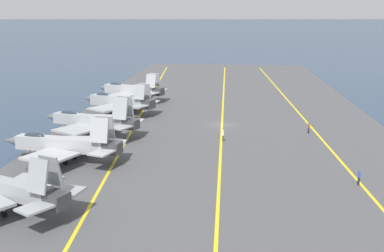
# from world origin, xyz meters

# --- Properties ---
(ground_plane) EXTENTS (2000.00, 2000.00, 0.00)m
(ground_plane) POSITION_xyz_m (0.00, 0.00, 0.00)
(ground_plane) COLOR navy
(carrier_deck) EXTENTS (185.86, 54.19, 0.40)m
(carrier_deck) POSITION_xyz_m (0.00, 0.00, 0.20)
(carrier_deck) COLOR #4C4C4F
(carrier_deck) RESTS_ON ground
(deck_stripe_foul_line) EXTENTS (167.17, 6.75, 0.01)m
(deck_stripe_foul_line) POSITION_xyz_m (0.00, -14.90, 0.40)
(deck_stripe_foul_line) COLOR yellow
(deck_stripe_foul_line) RESTS_ON carrier_deck
(deck_stripe_centerline) EXTENTS (167.28, 0.36, 0.01)m
(deck_stripe_centerline) POSITION_xyz_m (0.00, 0.00, 0.40)
(deck_stripe_centerline) COLOR yellow
(deck_stripe_centerline) RESTS_ON carrier_deck
(deck_stripe_edge_line) EXTENTS (167.01, 10.16, 0.01)m
(deck_stripe_edge_line) POSITION_xyz_m (0.00, 14.90, 0.40)
(deck_stripe_edge_line) COLOR yellow
(deck_stripe_edge_line) RESTS_ON carrier_deck
(parked_jet_nearest) EXTENTS (12.05, 15.52, 6.30)m
(parked_jet_nearest) POSITION_xyz_m (-37.85, 20.34, 2.80)
(parked_jet_nearest) COLOR #93999E
(parked_jet_nearest) RESTS_ON carrier_deck
(parked_jet_second) EXTENTS (12.91, 16.45, 6.28)m
(parked_jet_second) POSITION_xyz_m (-22.00, 20.12, 2.73)
(parked_jet_second) COLOR #A8AAAF
(parked_jet_second) RESTS_ON carrier_deck
(parked_jet_third) EXTENTS (13.83, 16.66, 6.60)m
(parked_jet_third) POSITION_xyz_m (-9.03, 19.99, 2.88)
(parked_jet_third) COLOR #9EA3A8
(parked_jet_third) RESTS_ON carrier_deck
(parked_jet_fourth) EXTENTS (14.01, 15.41, 6.06)m
(parked_jet_fourth) POSITION_xyz_m (7.52, 19.47, 2.77)
(parked_jet_fourth) COLOR #9EA3A8
(parked_jet_fourth) RESTS_ON carrier_deck
(parked_jet_fifth) EXTENTS (12.45, 15.77, 6.14)m
(parked_jet_fifth) POSITION_xyz_m (20.76, 19.76, 2.82)
(parked_jet_fifth) COLOR #A8AAAF
(parked_jet_fifth) RESTS_ON carrier_deck
(crew_white_vest) EXTENTS (0.39, 0.28, 1.80)m
(crew_white_vest) POSITION_xyz_m (-10.69, -0.27, 1.39)
(crew_white_vest) COLOR #4C473D
(crew_white_vest) RESTS_ON carrier_deck
(crew_brown_vest) EXTENTS (0.46, 0.41, 1.72)m
(crew_brown_vest) POSITION_xyz_m (-4.77, -13.78, 1.34)
(crew_brown_vest) COLOR #232328
(crew_brown_vest) RESTS_ON carrier_deck
(crew_blue_vest) EXTENTS (0.42, 0.33, 1.78)m
(crew_blue_vest) POSITION_xyz_m (-27.97, -15.61, 1.38)
(crew_blue_vest) COLOR #232328
(crew_blue_vest) RESTS_ON carrier_deck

